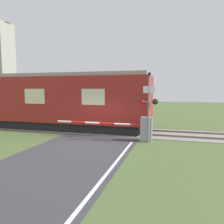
{
  "coord_description": "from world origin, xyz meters",
  "views": [
    {
      "loc": [
        4.21,
        -10.25,
        2.85
      ],
      "look_at": [
        0.71,
        2.07,
        1.49
      ],
      "focal_mm": 35.0,
      "sensor_mm": 36.0,
      "label": 1
    }
  ],
  "objects": [
    {
      "name": "track_bed",
      "position": [
        0.0,
        3.62,
        0.02
      ],
      "size": [
        36.0,
        3.2,
        0.13
      ],
      "color": "gray",
      "rests_on": "ground_plane"
    },
    {
      "name": "distant_building",
      "position": [
        -27.94,
        24.9,
        8.05
      ],
      "size": [
        4.2,
        4.2,
        15.95
      ],
      "color": "#9E998E",
      "rests_on": "ground_plane"
    },
    {
      "name": "crossing_barrier",
      "position": [
        2.4,
        1.47,
        0.7
      ],
      "size": [
        5.75,
        0.44,
        1.34
      ],
      "color": "gray",
      "rests_on": "ground_plane"
    },
    {
      "name": "signal_post",
      "position": [
        2.96,
        1.2,
        2.11
      ],
      "size": [
        0.93,
        0.26,
        3.71
      ],
      "color": "gray",
      "rests_on": "ground_plane"
    },
    {
      "name": "train",
      "position": [
        -4.66,
        3.62,
        2.0
      ],
      "size": [
        15.0,
        2.78,
        3.9
      ],
      "color": "black",
      "rests_on": "ground_plane"
    },
    {
      "name": "ground_plane",
      "position": [
        0.0,
        0.0,
        0.0
      ],
      "size": [
        80.0,
        80.0,
        0.0
      ],
      "primitive_type": "plane",
      "color": "#4C6033"
    }
  ]
}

